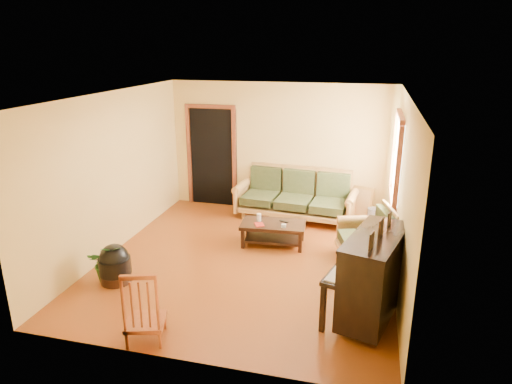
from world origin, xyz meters
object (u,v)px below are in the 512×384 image
(red_chair, at_px, (144,304))
(potted_plant, at_px, (109,262))
(footstool, at_px, (115,268))
(armchair, at_px, (365,235))
(sofa, at_px, (295,195))
(coffee_table, at_px, (273,234))
(ceramic_crock, at_px, (373,215))
(piano, at_px, (373,278))

(red_chair, height_order, potted_plant, red_chair)
(footstool, relative_size, potted_plant, 0.76)
(armchair, relative_size, red_chair, 0.99)
(sofa, bearing_deg, coffee_table, -91.15)
(ceramic_crock, relative_size, potted_plant, 0.46)
(piano, bearing_deg, footstool, -165.34)
(armchair, bearing_deg, red_chair, -148.18)
(sofa, distance_m, footstool, 3.77)
(armchair, xyz_separation_m, red_chair, (-2.40, -2.66, 0.00))
(coffee_table, distance_m, potted_plant, 2.73)
(piano, xyz_separation_m, footstool, (-3.59, 0.05, -0.35))
(piano, distance_m, potted_plant, 3.71)
(coffee_table, bearing_deg, armchair, -10.96)
(coffee_table, xyz_separation_m, potted_plant, (-2.04, -1.81, 0.10))
(sofa, relative_size, armchair, 2.49)
(piano, relative_size, red_chair, 1.38)
(armchair, distance_m, ceramic_crock, 1.83)
(potted_plant, bearing_deg, piano, -1.12)
(armchair, relative_size, piano, 0.71)
(sofa, distance_m, red_chair, 4.37)
(ceramic_crock, xyz_separation_m, potted_plant, (-3.70, -3.32, 0.16))
(potted_plant, bearing_deg, footstool, -12.02)
(armchair, bearing_deg, sofa, 114.76)
(red_chair, bearing_deg, sofa, 59.81)
(potted_plant, bearing_deg, sofa, 54.79)
(coffee_table, relative_size, red_chair, 1.17)
(coffee_table, bearing_deg, red_chair, -106.56)
(footstool, bearing_deg, potted_plant, 167.98)
(armchair, height_order, piano, piano)
(coffee_table, xyz_separation_m, armchair, (1.52, -0.30, 0.26))
(armchair, distance_m, footstool, 3.80)
(armchair, relative_size, footstool, 2.01)
(armchair, height_order, potted_plant, armchair)
(coffee_table, height_order, piano, piano)
(footstool, height_order, potted_plant, potted_plant)
(coffee_table, bearing_deg, piano, -48.76)
(red_chair, xyz_separation_m, ceramic_crock, (2.54, 4.46, -0.33))
(ceramic_crock, bearing_deg, red_chair, -119.67)
(sofa, relative_size, footstool, 5.01)
(coffee_table, relative_size, piano, 0.84)
(sofa, xyz_separation_m, ceramic_crock, (1.51, 0.21, -0.35))
(armchair, xyz_separation_m, potted_plant, (-3.57, -1.52, -0.16))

